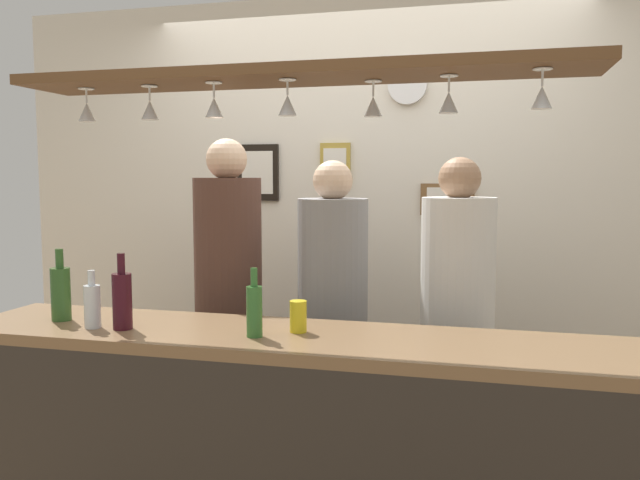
% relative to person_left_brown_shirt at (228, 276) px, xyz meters
% --- Properties ---
extents(back_wall, '(4.40, 0.06, 2.60)m').
position_rel_person_left_brown_shirt_xyz_m(back_wall, '(0.54, 0.75, 0.25)').
color(back_wall, silver).
rests_on(back_wall, ground_plane).
extents(bar_counter, '(2.70, 0.55, 0.95)m').
position_rel_person_left_brown_shirt_xyz_m(bar_counter, '(0.54, -0.85, -0.40)').
color(bar_counter, brown).
rests_on(bar_counter, ground_plane).
extents(overhead_glass_rack, '(2.20, 0.36, 0.04)m').
position_rel_person_left_brown_shirt_xyz_m(overhead_glass_rack, '(0.54, -0.65, 0.88)').
color(overhead_glass_rack, brown).
extents(hanging_wineglass_far_left, '(0.07, 0.07, 0.13)m').
position_rel_person_left_brown_shirt_xyz_m(hanging_wineglass_far_left, '(-0.33, -0.67, 0.76)').
color(hanging_wineglass_far_left, silver).
rests_on(hanging_wineglass_far_left, overhead_glass_rack).
extents(hanging_wineglass_left, '(0.07, 0.07, 0.13)m').
position_rel_person_left_brown_shirt_xyz_m(hanging_wineglass_left, '(-0.04, -0.67, 0.76)').
color(hanging_wineglass_left, silver).
rests_on(hanging_wineglass_left, overhead_glass_rack).
extents(hanging_wineglass_center_left, '(0.07, 0.07, 0.13)m').
position_rel_person_left_brown_shirt_xyz_m(hanging_wineglass_center_left, '(0.24, -0.70, 0.76)').
color(hanging_wineglass_center_left, silver).
rests_on(hanging_wineglass_center_left, overhead_glass_rack).
extents(hanging_wineglass_center, '(0.07, 0.07, 0.13)m').
position_rel_person_left_brown_shirt_xyz_m(hanging_wineglass_center, '(0.53, -0.70, 0.76)').
color(hanging_wineglass_center, silver).
rests_on(hanging_wineglass_center, overhead_glass_rack).
extents(hanging_wineglass_center_right, '(0.07, 0.07, 0.13)m').
position_rel_person_left_brown_shirt_xyz_m(hanging_wineglass_center_right, '(0.83, -0.58, 0.76)').
color(hanging_wineglass_center_right, silver).
rests_on(hanging_wineglass_center_right, overhead_glass_rack).
extents(hanging_wineglass_right, '(0.07, 0.07, 0.13)m').
position_rel_person_left_brown_shirt_xyz_m(hanging_wineglass_right, '(1.11, -0.64, 0.76)').
color(hanging_wineglass_right, silver).
rests_on(hanging_wineglass_right, overhead_glass_rack).
extents(hanging_wineglass_far_right, '(0.07, 0.07, 0.13)m').
position_rel_person_left_brown_shirt_xyz_m(hanging_wineglass_far_right, '(1.42, -0.71, 0.76)').
color(hanging_wineglass_far_right, silver).
rests_on(hanging_wineglass_far_right, overhead_glass_rack).
extents(person_left_brown_shirt, '(0.34, 0.34, 1.74)m').
position_rel_person_left_brown_shirt_xyz_m(person_left_brown_shirt, '(0.00, 0.00, 0.00)').
color(person_left_brown_shirt, '#2D334C').
rests_on(person_left_brown_shirt, ground_plane).
extents(person_middle_grey_shirt, '(0.34, 0.34, 1.63)m').
position_rel_person_left_brown_shirt_xyz_m(person_middle_grey_shirt, '(0.54, 0.00, -0.07)').
color(person_middle_grey_shirt, '#2D334C').
rests_on(person_middle_grey_shirt, ground_plane).
extents(person_right_white_patterned_shirt, '(0.34, 0.34, 1.64)m').
position_rel_person_left_brown_shirt_xyz_m(person_right_white_patterned_shirt, '(1.13, -0.00, -0.07)').
color(person_right_white_patterned_shirt, '#2D334C').
rests_on(person_right_white_patterned_shirt, ground_plane).
extents(bottle_beer_green_import, '(0.06, 0.06, 0.26)m').
position_rel_person_left_brown_shirt_xyz_m(bottle_beer_green_import, '(0.43, -0.77, 0.00)').
color(bottle_beer_green_import, '#336B2D').
rests_on(bottle_beer_green_import, bar_counter).
extents(bottle_soda_clear, '(0.06, 0.06, 0.23)m').
position_rel_person_left_brown_shirt_xyz_m(bottle_soda_clear, '(-0.24, -0.80, -0.01)').
color(bottle_soda_clear, silver).
rests_on(bottle_soda_clear, bar_counter).
extents(bottle_champagne_green, '(0.08, 0.08, 0.30)m').
position_rel_person_left_brown_shirt_xyz_m(bottle_champagne_green, '(-0.45, -0.71, 0.02)').
color(bottle_champagne_green, '#2D5623').
rests_on(bottle_champagne_green, bar_counter).
extents(bottle_wine_dark_red, '(0.08, 0.08, 0.30)m').
position_rel_person_left_brown_shirt_xyz_m(bottle_wine_dark_red, '(-0.12, -0.79, 0.02)').
color(bottle_wine_dark_red, '#380F19').
rests_on(bottle_wine_dark_red, bar_counter).
extents(drink_can, '(0.07, 0.07, 0.12)m').
position_rel_person_left_brown_shirt_xyz_m(drink_can, '(0.56, -0.66, -0.04)').
color(drink_can, yellow).
rests_on(drink_can, bar_counter).
extents(picture_frame_lower_pair, '(0.30, 0.02, 0.18)m').
position_rel_person_left_brown_shirt_xyz_m(picture_frame_lower_pair, '(1.04, 0.71, 0.37)').
color(picture_frame_lower_pair, brown).
rests_on(picture_frame_lower_pair, back_wall).
extents(picture_frame_caricature, '(0.26, 0.02, 0.34)m').
position_rel_person_left_brown_shirt_xyz_m(picture_frame_caricature, '(-0.09, 0.71, 0.52)').
color(picture_frame_caricature, black).
rests_on(picture_frame_caricature, back_wall).
extents(picture_frame_crest, '(0.18, 0.02, 0.26)m').
position_rel_person_left_brown_shirt_xyz_m(picture_frame_crest, '(0.39, 0.71, 0.57)').
color(picture_frame_crest, '#B29338').
rests_on(picture_frame_crest, back_wall).
extents(wall_clock, '(0.22, 0.03, 0.22)m').
position_rel_person_left_brown_shirt_xyz_m(wall_clock, '(0.81, 0.70, 1.02)').
color(wall_clock, white).
rests_on(wall_clock, back_wall).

